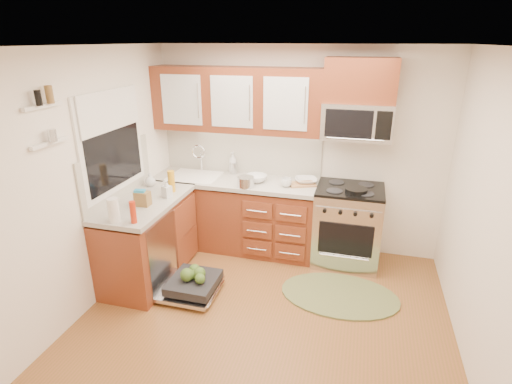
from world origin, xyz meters
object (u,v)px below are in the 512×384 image
(stock_pot, at_px, (246,182))
(bowl_a, at_px, (306,181))
(range, at_px, (347,225))
(rug, at_px, (339,295))
(paper_towel_roll, at_px, (114,210))
(cup, at_px, (286,182))
(skillet, at_px, (356,190))
(upper_cabinets, at_px, (237,100))
(dishwasher, at_px, (191,285))
(sink, at_px, (195,185))
(cutting_board, at_px, (302,184))
(microwave, at_px, (357,121))
(bowl_b, at_px, (256,178))

(stock_pot, height_order, bowl_a, stock_pot)
(range, xyz_separation_m, stock_pot, (-1.19, -0.21, 0.51))
(range, xyz_separation_m, rug, (-0.00, -0.76, -0.46))
(paper_towel_roll, bearing_deg, cup, 44.61)
(rug, height_order, skillet, skillet)
(upper_cabinets, distance_m, dishwasher, 2.19)
(sink, relative_size, cutting_board, 2.05)
(microwave, xyz_separation_m, sink, (-1.93, -0.13, -0.90))
(range, xyz_separation_m, bowl_a, (-0.53, 0.09, 0.48))
(range, relative_size, bowl_b, 3.62)
(rug, bearing_deg, bowl_a, 121.76)
(bowl_a, distance_m, cup, 0.27)
(range, distance_m, rug, 0.89)
(upper_cabinets, distance_m, range, 1.99)
(microwave, distance_m, rug, 1.90)
(skillet, height_order, cutting_board, skillet)
(bowl_b, xyz_separation_m, cup, (0.39, -0.08, 0.01))
(upper_cabinets, height_order, bowl_b, upper_cabinets)
(stock_pot, height_order, cutting_board, stock_pot)
(dishwasher, distance_m, paper_towel_roll, 1.15)
(bowl_a, bearing_deg, range, -10.02)
(skillet, bearing_deg, cup, 177.17)
(sink, bearing_deg, skillet, -3.18)
(paper_towel_roll, height_order, bowl_a, paper_towel_roll)
(bowl_a, bearing_deg, cup, -139.75)
(paper_towel_roll, xyz_separation_m, bowl_a, (1.59, 1.54, -0.09))
(range, height_order, cup, cup)
(cup, bearing_deg, range, 6.29)
(rug, bearing_deg, paper_towel_roll, -161.94)
(upper_cabinets, height_order, paper_towel_roll, upper_cabinets)
(bowl_a, bearing_deg, skillet, -19.80)
(skillet, xyz_separation_m, bowl_b, (-1.19, 0.12, -0.01))
(upper_cabinets, relative_size, range, 2.16)
(rug, height_order, cutting_board, cutting_board)
(stock_pot, distance_m, bowl_a, 0.73)
(range, height_order, rug, range)
(stock_pot, bearing_deg, paper_towel_roll, -126.86)
(upper_cabinets, distance_m, microwave, 1.42)
(bowl_b, bearing_deg, rug, -33.97)
(cutting_board, bearing_deg, cup, -149.54)
(upper_cabinets, relative_size, cutting_board, 6.76)
(upper_cabinets, distance_m, sink, 1.21)
(upper_cabinets, relative_size, rug, 1.66)
(upper_cabinets, relative_size, stock_pot, 10.22)
(dishwasher, distance_m, cup, 1.59)
(range, xyz_separation_m, cutting_board, (-0.56, 0.02, 0.46))
(dishwasher, bearing_deg, microwave, 39.07)
(upper_cabinets, height_order, cup, upper_cabinets)
(sink, xyz_separation_m, dishwasher, (0.39, -1.12, -0.70))
(dishwasher, height_order, cup, cup)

